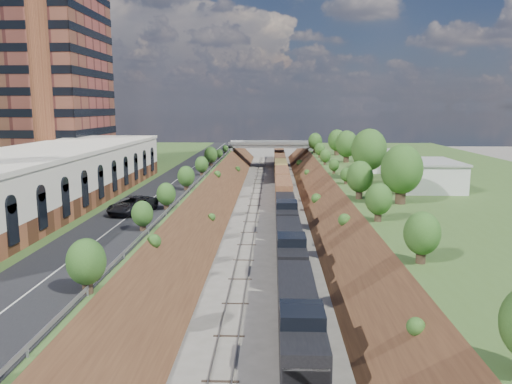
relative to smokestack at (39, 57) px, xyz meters
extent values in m
cube|color=#405D26|center=(3.00, 4.00, -22.50)|extent=(44.00, 180.00, 5.00)
cube|color=#405D26|center=(69.00, 4.00, -22.50)|extent=(44.00, 180.00, 5.00)
cube|color=brown|center=(25.00, 4.00, -25.00)|extent=(10.00, 180.00, 10.00)
cube|color=brown|center=(47.00, 4.00, -25.00)|extent=(10.00, 180.00, 10.00)
cube|color=gray|center=(33.40, 4.00, -24.91)|extent=(1.58, 180.00, 0.18)
cube|color=gray|center=(38.60, 4.00, -24.91)|extent=(1.58, 180.00, 0.18)
cube|color=black|center=(20.50, 4.00, -19.95)|extent=(8.00, 180.00, 0.10)
cube|color=#99999E|center=(24.60, 4.00, -19.45)|extent=(0.06, 171.00, 0.30)
cube|color=brown|center=(8.00, -18.00, -18.90)|extent=(14.00, 62.00, 2.20)
cube|color=silver|center=(8.00, -18.00, -15.65)|extent=(14.00, 62.00, 4.30)
cube|color=silver|center=(8.00, -18.00, -13.25)|extent=(14.30, 62.30, 0.50)
cube|color=brown|center=(-8.00, 16.00, 2.00)|extent=(22.00, 22.00, 44.00)
cylinder|color=brown|center=(0.00, 0.00, 0.00)|extent=(3.20, 3.20, 40.00)
cube|color=gray|center=(24.50, 66.00, -21.90)|extent=(1.50, 8.00, 6.20)
cube|color=gray|center=(47.50, 66.00, -21.90)|extent=(1.50, 8.00, 6.20)
cube|color=gray|center=(36.00, 66.00, -18.80)|extent=(24.00, 8.00, 1.00)
cube|color=gray|center=(36.00, 62.00, -18.00)|extent=(24.00, 0.30, 0.80)
cube|color=gray|center=(36.00, 70.00, -18.00)|extent=(24.00, 0.30, 0.80)
cube|color=silver|center=(59.50, -4.00, -18.00)|extent=(9.00, 12.00, 4.00)
cube|color=silver|center=(59.00, 18.00, -18.20)|extent=(8.00, 10.00, 3.60)
cylinder|color=#473323|center=(53.00, -16.00, -18.69)|extent=(1.30, 1.30, 2.62)
ellipsoid|color=#2C561E|center=(53.00, -16.00, -15.54)|extent=(5.25, 5.25, 6.30)
cylinder|color=#473323|center=(24.20, -36.00, -19.39)|extent=(0.66, 0.66, 1.22)
ellipsoid|color=#2C561E|center=(24.20, -36.00, -17.92)|extent=(2.45, 2.45, 2.94)
cube|color=black|center=(38.60, -50.51, -24.55)|extent=(2.40, 4.00, 0.90)
cube|color=black|center=(38.60, -44.81, -22.72)|extent=(2.90, 17.40, 2.76)
cube|color=black|center=(38.60, -52.01, -23.20)|extent=(2.67, 3.00, 1.80)
cube|color=silver|center=(38.60, -52.01, -22.20)|extent=(2.67, 3.00, 0.15)
cube|color=black|center=(38.60, -49.01, -20.90)|extent=(2.84, 3.10, 0.90)
cube|color=black|center=(38.60, -26.42, -22.72)|extent=(2.90, 17.40, 2.76)
cube|color=black|center=(38.60, -8.02, -22.72)|extent=(2.90, 17.40, 2.76)
cube|color=brown|center=(38.60, 48.17, -22.36)|extent=(2.90, 92.98, 3.48)
imported|color=black|center=(20.47, -23.25, -18.94)|extent=(5.25, 7.59, 1.93)
camera|label=1|loc=(36.67, -79.22, -7.78)|focal=35.00mm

